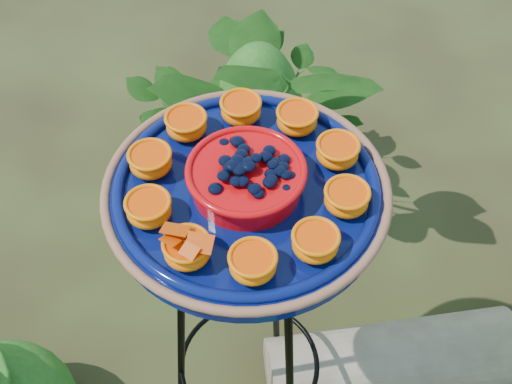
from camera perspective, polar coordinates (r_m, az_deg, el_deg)
tripod_stand at (r=1.55m, az=-0.61°, el=-9.59°), size 0.39×0.39×0.94m
feeder_dish at (r=1.21m, az=-0.77°, el=0.25°), size 0.54×0.54×0.11m
driftwood_log at (r=2.04m, az=10.80°, el=-13.30°), size 0.65×0.62×0.23m
shrub_back_left at (r=2.18m, az=0.18°, el=6.20°), size 0.90×0.86×0.79m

